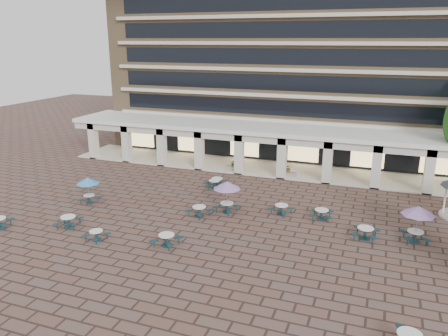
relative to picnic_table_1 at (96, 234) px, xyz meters
The scene contains 17 objects.
ground 7.96m from the picnic_table_1, 38.18° to the left, with size 120.00×120.00×0.00m, color brown.
apartment_building 33.34m from the picnic_table_1, 78.37° to the left, with size 40.00×15.50×25.20m.
retail_arcade 20.85m from the picnic_table_1, 72.40° to the left, with size 42.00×6.60×4.40m.
picnic_table_1 is the anchor object (origin of this frame).
picnic_table_2 4.79m from the picnic_table_1, 10.30° to the left, with size 1.88×1.88×0.77m.
picnic_table_4 7.37m from the picnic_table_1, 130.20° to the left, with size 1.82×1.82×2.11m.
picnic_table_5 3.30m from the picnic_table_1, 160.69° to the left, with size 2.03×2.03×0.78m.
picnic_table_6 10.00m from the picnic_table_1, 49.35° to the left, with size 2.12×2.12×2.44m.
picnic_table_7 17.71m from the picnic_table_1, 20.77° to the left, with size 1.92×1.92×0.79m.
picnic_table_8 13.42m from the picnic_table_1, 74.82° to the left, with size 1.91×1.91×0.75m.
picnic_table_9 7.69m from the picnic_table_1, 51.86° to the left, with size 2.04×2.04×0.76m.
picnic_table_10 15.91m from the picnic_table_1, 32.77° to the left, with size 1.71×1.71×0.75m.
picnic_table_11 20.89m from the picnic_table_1, 19.43° to the left, with size 2.13×2.13×2.46m.
picnic_table_12 12.83m from the picnic_table_1, 74.23° to the left, with size 2.02×2.02×0.74m.
picnic_table_13 13.46m from the picnic_table_1, 39.37° to the left, with size 1.98×1.98×0.74m.
planter_left 18.13m from the picnic_table_1, 79.24° to the left, with size 1.50×0.60×1.17m.
planter_right 19.93m from the picnic_table_1, 63.36° to the left, with size 1.50×0.85×1.30m.
Camera 1 is at (10.67, -26.60, 12.70)m, focal length 35.00 mm.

